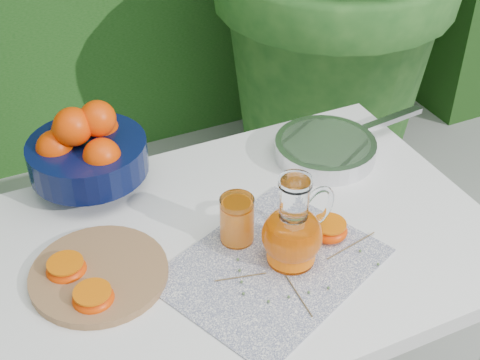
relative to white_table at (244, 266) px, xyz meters
name	(u,v)px	position (x,y,z in m)	size (l,w,h in m)	color
white_table	(244,266)	(0.00, 0.00, 0.00)	(1.00, 0.70, 0.75)	white
placemat	(272,266)	(0.01, -0.10, 0.08)	(0.39, 0.31, 0.00)	#0C1444
cutting_board	(99,274)	(-0.29, 0.01, 0.09)	(0.26, 0.26, 0.02)	olive
fruit_bowl	(86,149)	(-0.23, 0.30, 0.17)	(0.32, 0.32, 0.20)	black
juice_pitcher	(293,232)	(0.06, -0.10, 0.15)	(0.18, 0.14, 0.19)	white
juice_tumbler	(237,220)	(-0.02, 0.00, 0.13)	(0.07, 0.07, 0.10)	white
saute_pan	(327,148)	(0.30, 0.18, 0.11)	(0.42, 0.26, 0.04)	silver
orange_halves	(168,264)	(-0.17, -0.03, 0.10)	(0.58, 0.19, 0.04)	#FF4A02
thyme_sprigs	(300,270)	(0.05, -0.14, 0.09)	(0.35, 0.20, 0.01)	brown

